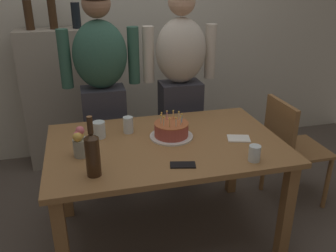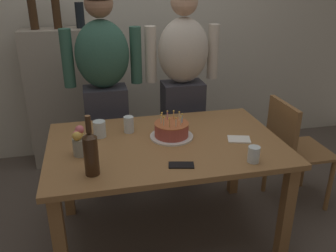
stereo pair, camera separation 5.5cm
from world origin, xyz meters
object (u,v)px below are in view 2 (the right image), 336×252
(wine_bottle, at_px, (91,152))
(cell_phone, at_px, (181,165))
(birthday_cake, at_px, (172,130))
(dining_chair, at_px, (291,145))
(water_glass_far, at_px, (129,124))
(napkin_stack, at_px, (239,139))
(water_glass_near, at_px, (100,129))
(person_man_bearded, at_px, (105,93))
(flower_vase, at_px, (80,142))
(person_woman_cardigan, at_px, (183,88))
(water_glass_side, at_px, (254,154))

(wine_bottle, height_order, cell_phone, wine_bottle)
(birthday_cake, height_order, dining_chair, birthday_cake)
(water_glass_far, distance_m, napkin_stack, 0.75)
(birthday_cake, distance_m, water_glass_near, 0.48)
(water_glass_near, height_order, person_man_bearded, person_man_bearded)
(cell_phone, height_order, flower_vase, flower_vase)
(water_glass_near, distance_m, flower_vase, 0.27)
(flower_vase, bearing_deg, water_glass_near, 62.69)
(water_glass_near, xyz_separation_m, napkin_stack, (0.89, -0.25, -0.05))
(flower_vase, bearing_deg, water_glass_far, 40.32)
(person_woman_cardigan, bearing_deg, flower_vase, 42.75)
(birthday_cake, relative_size, flower_vase, 1.52)
(water_glass_side, xyz_separation_m, dining_chair, (0.60, 0.55, -0.27))
(water_glass_near, xyz_separation_m, dining_chair, (1.45, 0.00, -0.28))
(birthday_cake, relative_size, dining_chair, 0.33)
(flower_vase, distance_m, person_woman_cardigan, 1.14)
(water_glass_far, height_order, water_glass_side, water_glass_far)
(water_glass_side, bearing_deg, water_glass_far, 138.13)
(water_glass_side, xyz_separation_m, person_woman_cardigan, (-0.13, 1.08, 0.09))
(water_glass_far, bearing_deg, water_glass_side, -41.87)
(water_glass_far, height_order, cell_phone, water_glass_far)
(person_man_bearded, bearing_deg, dining_chair, 158.87)
(birthday_cake, distance_m, dining_chair, 1.03)
(birthday_cake, bearing_deg, napkin_stack, -18.15)
(birthday_cake, height_order, cell_phone, birthday_cake)
(water_glass_side, height_order, person_woman_cardigan, person_woman_cardigan)
(wine_bottle, distance_m, dining_chair, 1.63)
(water_glass_side, bearing_deg, person_woman_cardigan, 97.09)
(water_glass_near, bearing_deg, napkin_stack, -15.98)
(birthday_cake, distance_m, cell_phone, 0.39)
(water_glass_near, bearing_deg, water_glass_far, 9.45)
(cell_phone, bearing_deg, wine_bottle, -169.41)
(person_woman_cardigan, bearing_deg, water_glass_far, 44.18)
(dining_chair, bearing_deg, water_glass_near, 90.06)
(birthday_cake, bearing_deg, water_glass_far, 150.78)
(napkin_stack, bearing_deg, birthday_cake, 161.85)
(water_glass_near, distance_m, wine_bottle, 0.49)
(wine_bottle, xyz_separation_m, flower_vase, (-0.06, 0.24, -0.04))
(person_man_bearded, bearing_deg, birthday_cake, 121.01)
(water_glass_far, height_order, napkin_stack, water_glass_far)
(water_glass_far, xyz_separation_m, cell_phone, (0.23, -0.54, -0.05))
(person_man_bearded, distance_m, dining_chair, 1.52)
(birthday_cake, height_order, wine_bottle, wine_bottle)
(wine_bottle, relative_size, person_woman_cardigan, 0.20)
(water_glass_side, bearing_deg, flower_vase, 162.49)
(birthday_cake, bearing_deg, water_glass_near, 166.04)
(cell_phone, bearing_deg, water_glass_near, 143.42)
(water_glass_side, relative_size, person_man_bearded, 0.06)
(water_glass_side, xyz_separation_m, flower_vase, (-0.97, 0.31, 0.04))
(water_glass_near, xyz_separation_m, person_man_bearded, (0.07, 0.53, 0.08))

